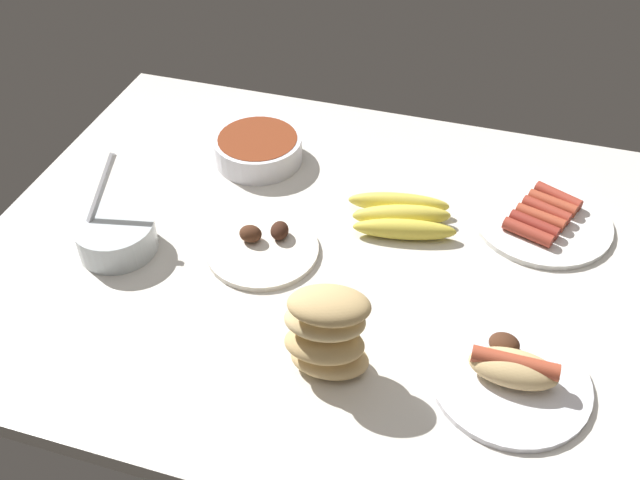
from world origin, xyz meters
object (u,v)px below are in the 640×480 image
(plate_grilled_meat, at_px, (263,247))
(banana_bunch, at_px, (401,216))
(plate_sausages, at_px, (542,219))
(bowl_coleslaw, at_px, (115,235))
(bread_stack, at_px, (327,332))
(bowl_chili, at_px, (258,148))
(plate_hotdog_assembled, at_px, (511,373))

(plate_grilled_meat, bearing_deg, banana_bunch, -147.17)
(plate_sausages, height_order, bowl_coleslaw, bowl_coleslaw)
(plate_sausages, distance_m, bread_stack, 0.49)
(plate_grilled_meat, height_order, bowl_coleslaw, bowl_coleslaw)
(banana_bunch, height_order, bowl_coleslaw, bowl_coleslaw)
(bowl_chili, bearing_deg, bowl_coleslaw, 65.89)
(plate_sausages, relative_size, bowl_coleslaw, 1.56)
(bowl_chili, height_order, bowl_coleslaw, bowl_coleslaw)
(plate_hotdog_assembled, distance_m, bread_stack, 0.26)
(plate_grilled_meat, relative_size, bowl_coleslaw, 1.22)
(plate_sausages, height_order, banana_bunch, banana_bunch)
(banana_bunch, bearing_deg, bowl_coleslaw, 24.18)
(plate_sausages, bearing_deg, banana_bunch, 17.57)
(bread_stack, bearing_deg, bowl_coleslaw, -18.53)
(plate_grilled_meat, bearing_deg, bowl_chili, -68.02)
(bowl_chili, height_order, plate_hotdog_assembled, plate_hotdog_assembled)
(bowl_chili, xyz_separation_m, banana_bunch, (-0.30, 0.11, -0.01))
(banana_bunch, xyz_separation_m, bread_stack, (0.04, 0.33, 0.05))
(plate_hotdog_assembled, relative_size, bread_stack, 1.54)
(bowl_chili, height_order, bread_stack, bread_stack)
(plate_grilled_meat, distance_m, plate_sausages, 0.49)
(bread_stack, xyz_separation_m, bowl_coleslaw, (0.40, -0.14, -0.04))
(plate_grilled_meat, xyz_separation_m, bread_stack, (-0.17, 0.20, 0.06))
(bread_stack, bearing_deg, banana_bunch, -96.22)
(plate_sausages, bearing_deg, plate_grilled_meat, 25.20)
(bowl_chili, height_order, plate_grilled_meat, bowl_chili)
(plate_grilled_meat, bearing_deg, plate_sausages, -154.80)
(plate_hotdog_assembled, bearing_deg, plate_grilled_meat, -19.95)
(bowl_chili, height_order, banana_bunch, bowl_chili)
(bread_stack, bearing_deg, bowl_chili, -58.78)
(bowl_chili, distance_m, plate_sausages, 0.54)
(bowl_chili, distance_m, banana_bunch, 0.32)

